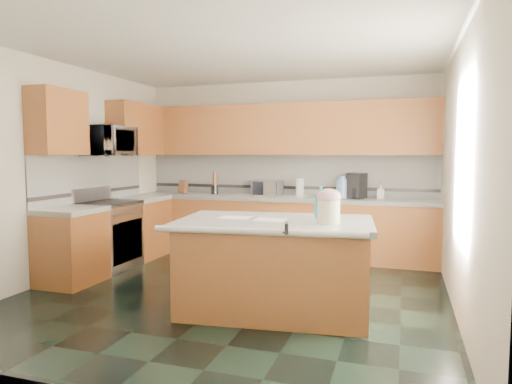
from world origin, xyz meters
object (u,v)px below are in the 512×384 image
(treat_jar, at_px, (329,212))
(toaster_oven, at_px, (267,188))
(island_top, at_px, (275,223))
(coffee_maker, at_px, (357,186))
(soap_bottle_island, at_px, (321,202))
(knife_block, at_px, (183,187))
(island_base, at_px, (275,269))

(treat_jar, height_order, toaster_oven, toaster_oven)
(island_top, xyz_separation_m, coffee_maker, (0.54, 2.51, 0.21))
(soap_bottle_island, bearing_deg, knife_block, 131.41)
(island_top, bearing_deg, knife_block, 125.98)
(knife_block, bearing_deg, island_top, -40.86)
(island_base, xyz_separation_m, knife_block, (-2.27, 2.48, 0.60))
(knife_block, relative_size, toaster_oven, 0.51)
(toaster_oven, bearing_deg, soap_bottle_island, -50.08)
(treat_jar, xyz_separation_m, toaster_oven, (-1.36, 2.54, 0.01))
(coffee_maker, bearing_deg, island_top, -77.64)
(island_top, bearing_deg, soap_bottle_island, 21.92)
(island_base, xyz_separation_m, soap_bottle_island, (0.41, 0.22, 0.65))
(soap_bottle_island, relative_size, toaster_oven, 0.77)
(soap_bottle_island, height_order, knife_block, soap_bottle_island)
(island_base, height_order, coffee_maker, coffee_maker)
(coffee_maker, bearing_deg, toaster_oven, -154.14)
(island_base, distance_m, soap_bottle_island, 0.80)
(treat_jar, relative_size, coffee_maker, 0.59)
(treat_jar, bearing_deg, toaster_oven, 117.58)
(island_base, xyz_separation_m, toaster_oven, (-0.82, 2.48, 0.61))
(island_base, relative_size, coffee_maker, 4.86)
(treat_jar, relative_size, knife_block, 1.02)
(island_top, height_order, treat_jar, treat_jar)
(treat_jar, distance_m, coffee_maker, 2.57)
(island_base, bearing_deg, treat_jar, -13.54)
(island_base, xyz_separation_m, coffee_maker, (0.54, 2.51, 0.67))
(island_base, height_order, knife_block, knife_block)
(toaster_oven, xyz_separation_m, coffee_maker, (1.36, 0.03, 0.06))
(island_top, bearing_deg, island_base, -96.50)
(soap_bottle_island, height_order, toaster_oven, soap_bottle_island)
(island_base, relative_size, toaster_oven, 4.24)
(treat_jar, bearing_deg, knife_block, 137.30)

